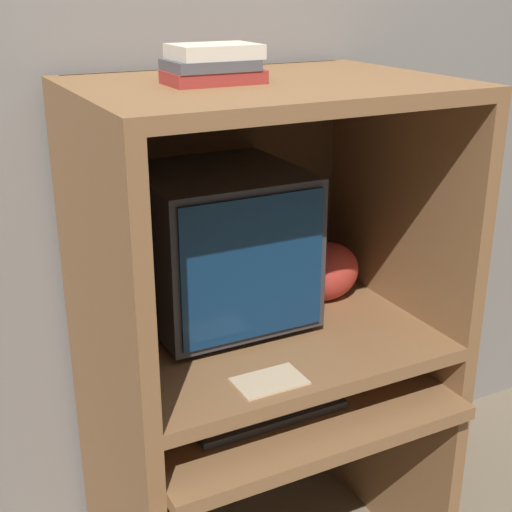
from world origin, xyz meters
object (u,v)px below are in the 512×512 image
object	(u,v)px
keyboard	(266,410)
mouse	(355,383)
book_stack	(213,64)
crt_monitor	(220,245)
snack_bag	(325,271)

from	to	relation	value
keyboard	mouse	xyz separation A→B (m)	(0.27, 0.00, 0.00)
keyboard	book_stack	world-z (taller)	book_stack
crt_monitor	book_stack	bearing A→B (deg)	-117.80
crt_monitor	keyboard	size ratio (longest dim) A/B	1.05
crt_monitor	mouse	distance (m)	0.51
keyboard	mouse	bearing A→B (deg)	0.34
keyboard	crt_monitor	bearing A→B (deg)	88.57
book_stack	keyboard	bearing A→B (deg)	-75.83
snack_bag	book_stack	xyz separation A→B (m)	(-0.38, -0.08, 0.61)
keyboard	mouse	size ratio (longest dim) A/B	6.13
crt_monitor	mouse	size ratio (longest dim) A/B	6.46
book_stack	crt_monitor	bearing A→B (deg)	62.20
keyboard	book_stack	distance (m)	0.84
mouse	snack_bag	bearing A→B (deg)	76.53
mouse	keyboard	bearing A→B (deg)	-179.66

